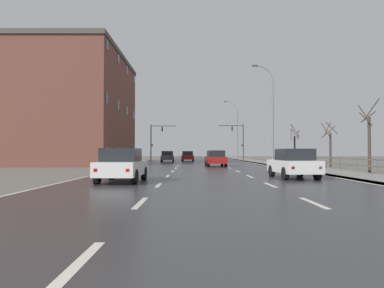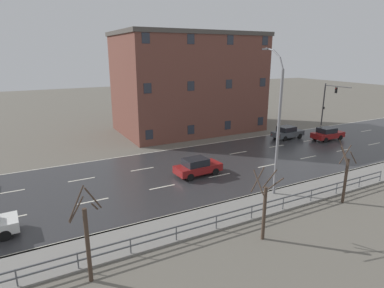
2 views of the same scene
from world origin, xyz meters
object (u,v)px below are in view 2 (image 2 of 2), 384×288
car_distant (287,132)px  car_near_left (328,134)px  traffic_signal_left (328,99)px  car_near_right (197,167)px  street_lamp_midground (277,126)px  brick_building (189,83)px

car_distant → car_near_left: 4.78m
traffic_signal_left → car_near_right: bearing=-72.0°
traffic_signal_left → car_near_left: bearing=-48.3°
traffic_signal_left → car_near_left: size_ratio=1.48×
street_lamp_midground → brick_building: brick_building is taller
car_distant → traffic_signal_left: bearing=102.8°
brick_building → street_lamp_midground: bearing=-11.3°
car_near_right → brick_building: 18.75m
traffic_signal_left → car_distant: traffic_signal_left is taller
car_near_left → brick_building: brick_building is taller
car_near_left → brick_building: bearing=-136.1°
street_lamp_midground → car_near_right: bearing=-153.0°
street_lamp_midground → car_near_left: bearing=118.4°
street_lamp_midground → car_distant: 18.10m
car_near_left → street_lamp_midground: bearing=-60.5°
street_lamp_midground → traffic_signal_left: bearing=122.4°
car_near_left → car_distant: bearing=-125.4°
traffic_signal_left → car_near_left: 9.02m
traffic_signal_left → street_lamp_midground: bearing=-57.6°
traffic_signal_left → car_distant: (2.76, -10.15, -3.16)m
street_lamp_midground → brick_building: bearing=168.7°
street_lamp_midground → car_near_left: size_ratio=2.59×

